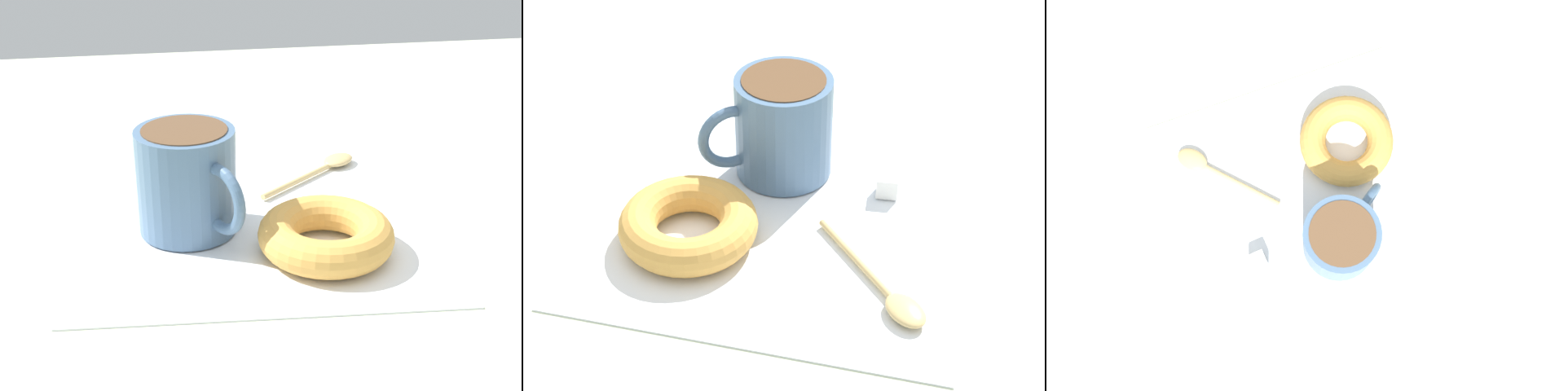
# 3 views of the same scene
# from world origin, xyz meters

# --- Properties ---
(ground_plane) EXTENTS (1.20, 1.20, 0.02)m
(ground_plane) POSITION_xyz_m (0.00, 0.00, -0.01)
(ground_plane) COLOR beige
(napkin) EXTENTS (0.32, 0.32, 0.00)m
(napkin) POSITION_xyz_m (0.00, 0.02, 0.00)
(napkin) COLOR white
(napkin) RESTS_ON ground_plane
(coffee_cup) EXTENTS (0.08, 0.11, 0.09)m
(coffee_cup) POSITION_xyz_m (-0.06, 0.01, 0.05)
(coffee_cup) COLOR slate
(coffee_cup) RESTS_ON napkin
(donut) EXTENTS (0.11, 0.11, 0.03)m
(donut) POSITION_xyz_m (0.04, -0.05, 0.02)
(donut) COLOR gold
(donut) RESTS_ON napkin
(spoon) EXTENTS (0.11, 0.09, 0.01)m
(spoon) POSITION_xyz_m (0.09, 0.11, 0.01)
(spoon) COLOR #D8B772
(spoon) RESTS_ON napkin
(sugar_cube) EXTENTS (0.02, 0.02, 0.02)m
(sugar_cube) POSITION_xyz_m (-0.04, 0.10, 0.01)
(sugar_cube) COLOR white
(sugar_cube) RESTS_ON napkin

